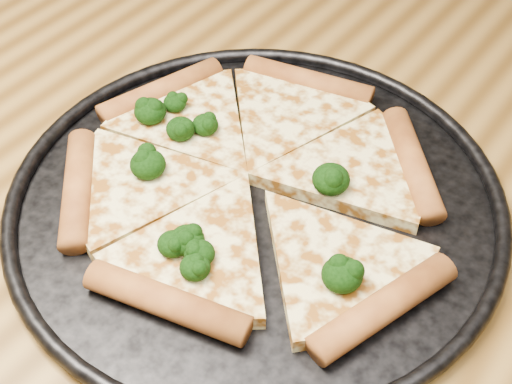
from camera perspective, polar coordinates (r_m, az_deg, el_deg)
The scene contains 4 objects.
dining_table at distance 0.72m, azimuth -8.04°, elevation -2.90°, with size 1.20×0.90×0.75m.
pizza_pan at distance 0.60m, azimuth 0.00°, elevation -0.54°, with size 0.41×0.41×0.02m.
pizza at distance 0.61m, azimuth -0.41°, elevation 1.06°, with size 0.35×0.32×0.02m.
broccoli_florets at distance 0.59m, azimuth -3.01°, elevation 0.46°, with size 0.26×0.16×0.02m.
Camera 1 is at (0.36, -0.32, 1.19)m, focal length 51.49 mm.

